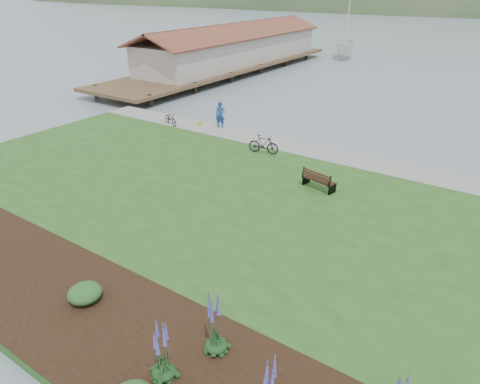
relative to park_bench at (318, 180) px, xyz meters
The scene contains 14 objects.
ground 3.51m from the park_bench, 139.35° to the right, with size 600.00×600.00×0.00m, color slate.
lawn 4.99m from the park_bench, 121.45° to the right, with size 34.00×20.00×0.40m, color #22501C.
shoreline_path 5.37m from the park_bench, 118.78° to the left, with size 34.00×2.20×0.03m, color gray.
garden_bed 12.03m from the park_bench, 87.98° to the right, with size 24.00×4.40×0.04m, color black.
pier_pavilion 33.96m from the park_bench, 131.73° to the left, with size 8.00×36.00×5.40m.
park_bench is the anchor object (origin of this frame).
person 11.15m from the park_bench, 151.65° to the left, with size 0.78×0.54×2.16m, color navy.
bicycle_a 13.75m from the park_bench, 163.46° to the left, with size 1.74×0.61×0.91m, color black.
bicycle_b 5.51m from the park_bench, 150.01° to the left, with size 1.85×0.54×1.12m, color black.
sailboat 44.44m from the park_bench, 109.93° to the left, with size 11.04×11.24×29.11m, color silver.
pannier 12.44m from the park_bench, 156.35° to the left, with size 0.16×0.25×0.27m, color gold.
echium_0 12.57m from the park_bench, 83.23° to the right, with size 0.62×0.62×2.01m.
echium_1 11.22m from the park_bench, 79.40° to the right, with size 0.62×0.62×2.27m.
shrub_0 11.98m from the park_bench, 102.63° to the right, with size 1.07×1.07×0.54m, color #1E4C21.
Camera 1 is at (10.01, -15.60, 9.50)m, focal length 32.00 mm.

